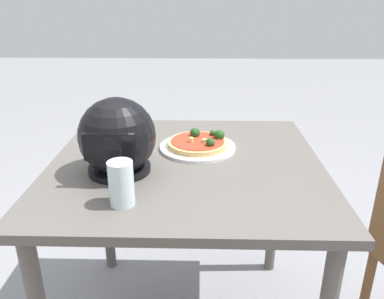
# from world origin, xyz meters

# --- Properties ---
(dining_table) EXTENTS (0.94, 0.91, 0.78)m
(dining_table) POSITION_xyz_m (0.00, 0.00, 0.67)
(dining_table) COLOR #5B5651
(dining_table) RESTS_ON ground
(pizza_plate) EXTENTS (0.28, 0.28, 0.01)m
(pizza_plate) POSITION_xyz_m (-0.04, -0.12, 0.78)
(pizza_plate) COLOR white
(pizza_plate) RESTS_ON dining_table
(pizza) EXTENTS (0.23, 0.23, 0.05)m
(pizza) POSITION_xyz_m (-0.05, -0.12, 0.80)
(pizza) COLOR tan
(pizza) RESTS_ON pizza_plate
(motorcycle_helmet) EXTENTS (0.25, 0.25, 0.25)m
(motorcycle_helmet) POSITION_xyz_m (0.21, 0.09, 0.89)
(motorcycle_helmet) COLOR black
(motorcycle_helmet) RESTS_ON dining_table
(drinking_glass) EXTENTS (0.07, 0.07, 0.13)m
(drinking_glass) POSITION_xyz_m (0.16, 0.30, 0.84)
(drinking_glass) COLOR silver
(drinking_glass) RESTS_ON dining_table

